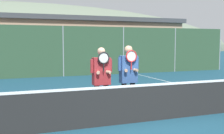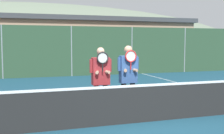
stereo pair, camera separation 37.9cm
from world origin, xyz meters
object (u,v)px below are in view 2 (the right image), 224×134
at_px(player_leftmost, 101,77).
at_px(car_left_of_center, 32,58).
at_px(player_center_left, 128,75).
at_px(car_right_of_center, 171,55).
at_px(car_center, 107,57).

xyz_separation_m(player_leftmost, car_left_of_center, (-1.22, 12.57, -0.14)).
height_order(player_leftmost, car_left_of_center, player_leftmost).
relative_size(player_center_left, car_right_of_center, 0.40).
bearing_deg(car_left_of_center, car_right_of_center, 0.14).
height_order(player_center_left, car_right_of_center, car_right_of_center).
distance_m(car_left_of_center, car_right_of_center, 10.33).
height_order(car_center, car_right_of_center, car_right_of_center).
relative_size(player_center_left, car_center, 0.41).
distance_m(player_center_left, car_right_of_center, 15.16).
bearing_deg(car_left_of_center, car_center, -2.83).
bearing_deg(car_right_of_center, player_leftmost, -125.87).
bearing_deg(player_center_left, car_left_of_center, 98.75).
distance_m(player_leftmost, player_center_left, 0.72).
bearing_deg(car_left_of_center, player_leftmost, -84.45).
height_order(player_leftmost, car_right_of_center, car_right_of_center).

